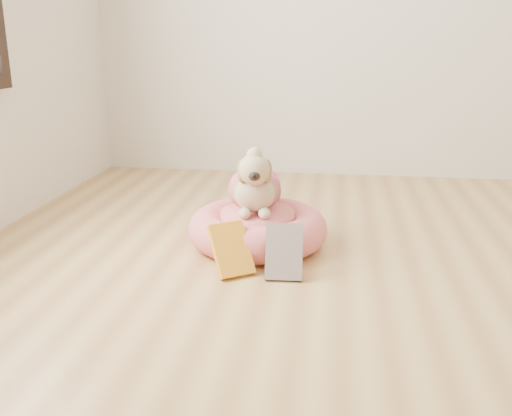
# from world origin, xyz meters

# --- Properties ---
(floor) EXTENTS (4.50, 4.50, 0.00)m
(floor) POSITION_xyz_m (0.00, 0.00, 0.00)
(floor) COLOR #B2814A
(floor) RESTS_ON ground
(pet_bed) EXTENTS (0.60, 0.60, 0.15)m
(pet_bed) POSITION_xyz_m (-0.78, 0.86, 0.07)
(pet_bed) COLOR #F96178
(pet_bed) RESTS_ON floor
(dog) EXTENTS (0.33, 0.43, 0.29)m
(dog) POSITION_xyz_m (-0.79, 0.89, 0.30)
(dog) COLOR brown
(dog) RESTS_ON pet_bed
(book_yellow) EXTENTS (0.20, 0.20, 0.19)m
(book_yellow) POSITION_xyz_m (-0.83, 0.55, 0.09)
(book_yellow) COLOR yellow
(book_yellow) RESTS_ON floor
(book_white) EXTENTS (0.15, 0.12, 0.20)m
(book_white) POSITION_xyz_m (-0.63, 0.54, 0.10)
(book_white) COLOR silver
(book_white) RESTS_ON floor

